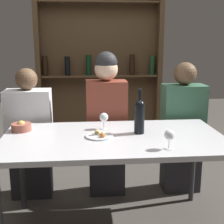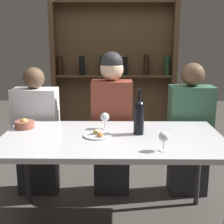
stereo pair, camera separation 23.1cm
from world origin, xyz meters
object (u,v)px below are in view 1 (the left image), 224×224
at_px(food_plate_0, 100,136).
at_px(seated_person_center, 106,126).
at_px(wine_bottle, 139,115).
at_px(seated_person_left, 30,138).
at_px(seated_person_right, 182,131).
at_px(wine_glass_1, 104,118).
at_px(snack_bowl, 21,127).
at_px(wine_glass_0, 169,136).

bearing_deg(food_plate_0, seated_person_center, 81.40).
xyz_separation_m(wine_bottle, seated_person_left, (-0.89, 0.53, -0.33)).
relative_size(seated_person_left, seated_person_right, 0.97).
bearing_deg(food_plate_0, seated_person_right, 36.98).
xyz_separation_m(wine_glass_1, seated_person_center, (0.05, 0.39, -0.18)).
xyz_separation_m(wine_bottle, snack_bowl, (-0.88, 0.14, -0.11)).
relative_size(wine_glass_0, snack_bowl, 0.85).
xyz_separation_m(food_plate_0, seated_person_center, (0.09, 0.60, -0.10)).
xyz_separation_m(wine_glass_0, seated_person_right, (0.37, 0.88, -0.25)).
height_order(food_plate_0, seated_person_right, seated_person_right).
height_order(wine_bottle, seated_person_left, seated_person_left).
relative_size(wine_glass_0, wine_glass_1, 0.99).
bearing_deg(snack_bowl, seated_person_center, 30.24).
bearing_deg(seated_person_right, wine_glass_1, -152.40).
bearing_deg(seated_person_left, wine_glass_1, -31.75).
height_order(wine_bottle, wine_glass_0, wine_bottle).
xyz_separation_m(seated_person_left, seated_person_center, (0.68, -0.00, 0.10)).
bearing_deg(snack_bowl, wine_glass_0, -25.84).
distance_m(food_plate_0, seated_person_left, 0.87).
relative_size(wine_glass_1, seated_person_left, 0.11).
height_order(seated_person_left, seated_person_right, seated_person_right).
height_order(food_plate_0, snack_bowl, snack_bowl).
height_order(wine_glass_1, seated_person_left, seated_person_left).
bearing_deg(seated_person_center, wine_glass_0, -69.27).
height_order(wine_bottle, wine_glass_1, wine_bottle).
height_order(wine_bottle, seated_person_right, seated_person_right).
height_order(wine_bottle, snack_bowl, wine_bottle).
distance_m(wine_glass_1, seated_person_center, 0.43).
xyz_separation_m(seated_person_left, seated_person_right, (1.39, 0.00, 0.03)).
distance_m(wine_bottle, seated_person_right, 0.79).
height_order(wine_glass_1, seated_person_center, seated_person_center).
bearing_deg(wine_bottle, seated_person_center, 110.84).
bearing_deg(seated_person_left, wine_bottle, -30.98).
bearing_deg(seated_person_right, wine_bottle, -133.30).
relative_size(wine_glass_0, seated_person_left, 0.11).
distance_m(wine_bottle, snack_bowl, 0.89).
xyz_separation_m(snack_bowl, seated_person_center, (0.67, 0.39, -0.12)).
xyz_separation_m(wine_bottle, wine_glass_0, (0.13, -0.35, -0.05)).
xyz_separation_m(wine_glass_1, food_plate_0, (-0.04, -0.21, -0.08)).
bearing_deg(wine_bottle, food_plate_0, -167.29).
distance_m(seated_person_left, seated_person_center, 0.69).
distance_m(wine_glass_0, food_plate_0, 0.51).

